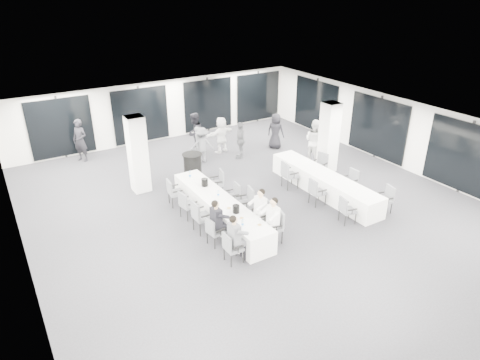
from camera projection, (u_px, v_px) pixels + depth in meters
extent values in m
cube|color=#25252A|center=(253.00, 206.00, 14.61)|extent=(14.00, 16.00, 0.02)
cube|color=white|center=(254.00, 128.00, 13.41)|extent=(14.00, 16.00, 0.02)
cube|color=silver|center=(19.00, 227.00, 10.69)|extent=(0.02, 16.00, 2.80)
cube|color=silver|center=(398.00, 132.00, 17.32)|extent=(0.02, 16.00, 2.80)
cube|color=silver|center=(161.00, 111.00, 20.18)|extent=(14.00, 0.02, 2.80)
cube|color=black|center=(161.00, 112.00, 20.15)|extent=(13.60, 0.06, 2.50)
cube|color=black|center=(377.00, 127.00, 18.08)|extent=(0.06, 14.00, 2.50)
cube|color=white|center=(138.00, 154.00, 15.15)|extent=(0.60, 0.60, 2.80)
cube|color=white|center=(329.00, 137.00, 16.76)|extent=(0.60, 0.60, 2.80)
cube|color=silver|center=(220.00, 210.00, 13.59)|extent=(0.90, 5.00, 0.75)
cube|color=silver|center=(324.00, 183.00, 15.36)|extent=(0.90, 5.00, 0.75)
cylinder|color=black|center=(193.00, 167.00, 16.31)|extent=(0.67, 0.67, 1.05)
cylinder|color=black|center=(192.00, 154.00, 16.08)|extent=(0.77, 0.77, 0.02)
cube|color=#4A4C51|center=(234.00, 248.00, 11.57)|extent=(0.44, 0.46, 0.08)
cube|color=#4A4C51|center=(227.00, 242.00, 11.36)|extent=(0.06, 0.44, 0.44)
cylinder|color=black|center=(224.00, 254.00, 11.73)|extent=(0.03, 0.03, 0.39)
cylinder|color=black|center=(231.00, 261.00, 11.43)|extent=(0.03, 0.03, 0.39)
cylinder|color=black|center=(236.00, 250.00, 11.91)|extent=(0.03, 0.03, 0.39)
cylinder|color=black|center=(243.00, 257.00, 11.61)|extent=(0.03, 0.03, 0.39)
cube|color=black|center=(229.00, 239.00, 11.68)|extent=(0.33, 0.04, 0.04)
cube|color=black|center=(238.00, 247.00, 11.32)|extent=(0.33, 0.04, 0.04)
cube|color=#4A4C51|center=(216.00, 232.00, 12.34)|extent=(0.49, 0.50, 0.07)
cube|color=#4A4C51|center=(210.00, 226.00, 12.12)|extent=(0.11, 0.43, 0.43)
cylinder|color=black|center=(207.00, 238.00, 12.47)|extent=(0.03, 0.03, 0.38)
cylinder|color=black|center=(215.00, 243.00, 12.20)|extent=(0.03, 0.03, 0.38)
cylinder|color=black|center=(218.00, 233.00, 12.68)|extent=(0.03, 0.03, 0.38)
cylinder|color=black|center=(225.00, 239.00, 12.42)|extent=(0.03, 0.03, 0.38)
cube|color=black|center=(211.00, 224.00, 12.44)|extent=(0.32, 0.08, 0.04)
cube|color=black|center=(221.00, 230.00, 12.11)|extent=(0.32, 0.08, 0.04)
cube|color=#4A4C51|center=(203.00, 217.00, 12.96)|extent=(0.51, 0.53, 0.09)
cube|color=#4A4C51|center=(195.00, 211.00, 12.72)|extent=(0.08, 0.50, 0.50)
cylinder|color=black|center=(193.00, 224.00, 13.13)|extent=(0.04, 0.04, 0.45)
cylinder|color=black|center=(200.00, 230.00, 12.80)|extent=(0.04, 0.04, 0.45)
cylinder|color=black|center=(206.00, 220.00, 13.35)|extent=(0.04, 0.04, 0.45)
cylinder|color=black|center=(213.00, 226.00, 13.01)|extent=(0.04, 0.04, 0.45)
cube|color=black|center=(198.00, 208.00, 13.09)|extent=(0.37, 0.05, 0.04)
cube|color=black|center=(207.00, 216.00, 12.67)|extent=(0.37, 0.05, 0.04)
cube|color=#4A4C51|center=(189.00, 205.00, 13.75)|extent=(0.52, 0.54, 0.08)
cube|color=#4A4C51|center=(183.00, 200.00, 13.51)|extent=(0.13, 0.45, 0.45)
cylinder|color=black|center=(181.00, 211.00, 13.87)|extent=(0.04, 0.04, 0.40)
cylinder|color=black|center=(188.00, 216.00, 13.60)|extent=(0.04, 0.04, 0.40)
cylinder|color=black|center=(191.00, 207.00, 14.10)|extent=(0.04, 0.04, 0.40)
cylinder|color=black|center=(198.00, 212.00, 13.84)|extent=(0.04, 0.04, 0.40)
cube|color=black|center=(184.00, 198.00, 13.85)|extent=(0.34, 0.09, 0.04)
cube|color=black|center=(193.00, 203.00, 13.51)|extent=(0.34, 0.09, 0.04)
cube|color=#4A4C51|center=(176.00, 193.00, 14.52)|extent=(0.50, 0.52, 0.08)
cube|color=#4A4C51|center=(169.00, 187.00, 14.32)|extent=(0.11, 0.46, 0.46)
cylinder|color=black|center=(169.00, 198.00, 14.71)|extent=(0.04, 0.04, 0.41)
cylinder|color=black|center=(173.00, 203.00, 14.39)|extent=(0.04, 0.04, 0.41)
cylinder|color=black|center=(180.00, 196.00, 14.87)|extent=(0.04, 0.04, 0.41)
cylinder|color=black|center=(184.00, 200.00, 14.54)|extent=(0.04, 0.04, 0.41)
cube|color=black|center=(173.00, 185.00, 14.65)|extent=(0.34, 0.07, 0.04)
cube|color=black|center=(178.00, 191.00, 14.25)|extent=(0.34, 0.07, 0.04)
cube|color=#4A4C51|center=(273.00, 227.00, 12.47)|extent=(0.59, 0.60, 0.08)
cube|color=#4A4C51|center=(281.00, 218.00, 12.41)|extent=(0.18, 0.48, 0.48)
cylinder|color=black|center=(282.00, 237.00, 12.45)|extent=(0.04, 0.04, 0.42)
cylinder|color=black|center=(277.00, 230.00, 12.81)|extent=(0.04, 0.04, 0.42)
cylinder|color=black|center=(269.00, 240.00, 12.34)|extent=(0.04, 0.04, 0.42)
cylinder|color=black|center=(264.00, 232.00, 12.70)|extent=(0.04, 0.04, 0.42)
cube|color=black|center=(277.00, 227.00, 12.17)|extent=(0.35, 0.13, 0.04)
cube|color=black|center=(270.00, 218.00, 12.62)|extent=(0.35, 0.13, 0.04)
cube|color=#4A4C51|center=(261.00, 217.00, 12.96)|extent=(0.55, 0.57, 0.09)
cube|color=#4A4C51|center=(268.00, 207.00, 12.93)|extent=(0.11, 0.50, 0.50)
cylinder|color=black|center=(270.00, 227.00, 12.98)|extent=(0.04, 0.04, 0.44)
cylinder|color=black|center=(263.00, 220.00, 13.33)|extent=(0.04, 0.04, 0.44)
cylinder|color=black|center=(258.00, 230.00, 12.81)|extent=(0.04, 0.04, 0.44)
cylinder|color=black|center=(251.00, 223.00, 13.16)|extent=(0.04, 0.04, 0.44)
cube|color=black|center=(265.00, 216.00, 12.66)|extent=(0.37, 0.08, 0.04)
cube|color=black|center=(257.00, 208.00, 13.10)|extent=(0.37, 0.08, 0.04)
cube|color=#4A4C51|center=(244.00, 204.00, 13.70)|extent=(0.59, 0.61, 0.09)
cube|color=#4A4C51|center=(251.00, 195.00, 13.65)|extent=(0.17, 0.50, 0.50)
cylinder|color=black|center=(252.00, 214.00, 13.70)|extent=(0.04, 0.04, 0.44)
cylinder|color=black|center=(248.00, 207.00, 14.07)|extent=(0.04, 0.04, 0.44)
cylinder|color=black|center=(240.00, 216.00, 13.57)|extent=(0.04, 0.04, 0.44)
cylinder|color=black|center=(235.00, 209.00, 13.94)|extent=(0.04, 0.04, 0.44)
cube|color=black|center=(247.00, 203.00, 13.40)|extent=(0.37, 0.12, 0.04)
cube|color=black|center=(241.00, 196.00, 13.86)|extent=(0.37, 0.12, 0.04)
cube|color=#4A4C51|center=(232.00, 197.00, 14.32)|extent=(0.46, 0.48, 0.07)
cube|color=#4A4C51|center=(237.00, 189.00, 14.30)|extent=(0.10, 0.42, 0.42)
cylinder|color=black|center=(239.00, 204.00, 14.34)|extent=(0.03, 0.03, 0.38)
cylinder|color=black|center=(234.00, 200.00, 14.64)|extent=(0.03, 0.03, 0.38)
cylinder|color=black|center=(229.00, 206.00, 14.20)|extent=(0.03, 0.03, 0.38)
cylinder|color=black|center=(225.00, 202.00, 14.49)|extent=(0.03, 0.03, 0.38)
cube|color=black|center=(235.00, 196.00, 14.07)|extent=(0.31, 0.07, 0.04)
cube|color=black|center=(229.00, 190.00, 14.44)|extent=(0.31, 0.07, 0.04)
cube|color=#4A4C51|center=(216.00, 184.00, 15.17)|extent=(0.55, 0.56, 0.08)
cube|color=#4A4C51|center=(222.00, 176.00, 15.12)|extent=(0.16, 0.46, 0.45)
cylinder|color=black|center=(223.00, 191.00, 15.16)|extent=(0.04, 0.04, 0.40)
cylinder|color=black|center=(220.00, 187.00, 15.50)|extent=(0.04, 0.04, 0.40)
cylinder|color=black|center=(212.00, 193.00, 15.05)|extent=(0.04, 0.04, 0.40)
cylinder|color=black|center=(209.00, 188.00, 15.39)|extent=(0.04, 0.04, 0.40)
cube|color=black|center=(218.00, 182.00, 14.89)|extent=(0.34, 0.11, 0.04)
cube|color=black|center=(214.00, 177.00, 15.31)|extent=(0.34, 0.11, 0.04)
cube|color=#4A4C51|center=(348.00, 211.00, 13.46)|extent=(0.52, 0.53, 0.07)
cube|color=#4A4C51|center=(343.00, 205.00, 13.29)|extent=(0.15, 0.43, 0.43)
cylinder|color=black|center=(339.00, 215.00, 13.66)|extent=(0.03, 0.03, 0.38)
cylinder|color=black|center=(345.00, 221.00, 13.34)|extent=(0.03, 0.03, 0.38)
cylinder|color=black|center=(349.00, 213.00, 13.77)|extent=(0.03, 0.03, 0.38)
cylinder|color=black|center=(355.00, 219.00, 13.45)|extent=(0.03, 0.03, 0.38)
cube|color=black|center=(344.00, 203.00, 13.59)|extent=(0.32, 0.11, 0.04)
cube|color=black|center=(352.00, 210.00, 13.19)|extent=(0.32, 0.11, 0.04)
cube|color=#4A4C51|center=(318.00, 192.00, 14.55)|extent=(0.50, 0.52, 0.08)
cube|color=#4A4C51|center=(313.00, 186.00, 14.35)|extent=(0.10, 0.46, 0.46)
cylinder|color=black|center=(309.00, 197.00, 14.74)|extent=(0.04, 0.04, 0.41)
cylinder|color=black|center=(316.00, 202.00, 14.42)|extent=(0.04, 0.04, 0.41)
cylinder|color=black|center=(319.00, 195.00, 14.90)|extent=(0.04, 0.04, 0.41)
cylinder|color=black|center=(326.00, 200.00, 14.57)|extent=(0.04, 0.04, 0.41)
cube|color=black|center=(314.00, 185.00, 14.68)|extent=(0.34, 0.07, 0.04)
cube|color=black|center=(323.00, 191.00, 14.28)|extent=(0.34, 0.07, 0.04)
cube|color=#4A4C51|center=(290.00, 175.00, 15.73)|extent=(0.55, 0.57, 0.09)
cube|color=#4A4C51|center=(285.00, 169.00, 15.51)|extent=(0.12, 0.50, 0.50)
cylinder|color=black|center=(282.00, 181.00, 15.93)|extent=(0.04, 0.04, 0.44)
cylinder|color=black|center=(288.00, 185.00, 15.58)|extent=(0.04, 0.04, 0.44)
cylinder|color=black|center=(292.00, 179.00, 16.10)|extent=(0.04, 0.04, 0.44)
cylinder|color=black|center=(298.00, 183.00, 15.75)|extent=(0.04, 0.04, 0.44)
cube|color=black|center=(287.00, 168.00, 15.87)|extent=(0.37, 0.08, 0.04)
cube|color=black|center=(294.00, 174.00, 15.43)|extent=(0.37, 0.08, 0.04)
cube|color=#4A4C51|center=(384.00, 200.00, 14.08)|extent=(0.54, 0.55, 0.08)
cube|color=#4A4C51|center=(390.00, 192.00, 14.03)|extent=(0.16, 0.44, 0.44)
cylinder|color=black|center=(391.00, 208.00, 14.07)|extent=(0.03, 0.03, 0.39)
cylinder|color=black|center=(384.00, 203.00, 14.40)|extent=(0.03, 0.03, 0.39)
cylinder|color=black|center=(381.00, 210.00, 13.96)|extent=(0.03, 0.03, 0.39)
cylinder|color=black|center=(374.00, 205.00, 14.29)|extent=(0.03, 0.03, 0.39)
cube|color=black|center=(389.00, 199.00, 13.80)|extent=(0.33, 0.11, 0.04)
cube|color=black|center=(380.00, 193.00, 14.21)|extent=(0.33, 0.11, 0.04)
cube|color=#4A4C51|center=(349.00, 183.00, 15.30)|extent=(0.44, 0.46, 0.08)
cube|color=#4A4C51|center=(354.00, 175.00, 15.29)|extent=(0.06, 0.44, 0.44)
cylinder|color=black|center=(356.00, 189.00, 15.34)|extent=(0.03, 0.03, 0.39)
cylinder|color=black|center=(348.00, 185.00, 15.64)|extent=(0.03, 0.03, 0.39)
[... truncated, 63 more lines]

